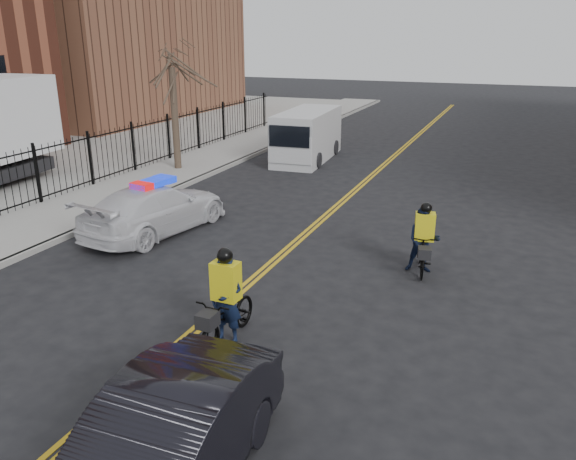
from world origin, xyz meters
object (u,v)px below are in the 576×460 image
(police_cruiser, at_px, (156,209))
(cargo_van, at_px, (306,137))
(cyclist_far, at_px, (423,245))
(cyclist_near, at_px, (227,310))
(dark_sedan, at_px, (160,453))

(police_cruiser, relative_size, cargo_van, 0.94)
(cargo_van, height_order, cyclist_far, cargo_van)
(cargo_van, distance_m, cyclist_near, 15.92)
(cyclist_near, height_order, cyclist_far, cyclist_near)
(dark_sedan, height_order, cyclist_near, cyclist_near)
(dark_sedan, distance_m, cyclist_near, 3.78)
(cargo_van, relative_size, cyclist_near, 2.80)
(police_cruiser, distance_m, cargo_van, 10.74)
(dark_sedan, bearing_deg, cyclist_far, 75.27)
(cyclist_far, bearing_deg, cyclist_near, -132.56)
(dark_sedan, xyz_separation_m, cyclist_near, (-1.08, 3.62, -0.08))
(police_cruiser, height_order, cargo_van, cargo_van)
(cyclist_near, distance_m, cyclist_far, 5.37)
(dark_sedan, relative_size, cyclist_near, 2.31)
(cargo_van, bearing_deg, police_cruiser, -96.90)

